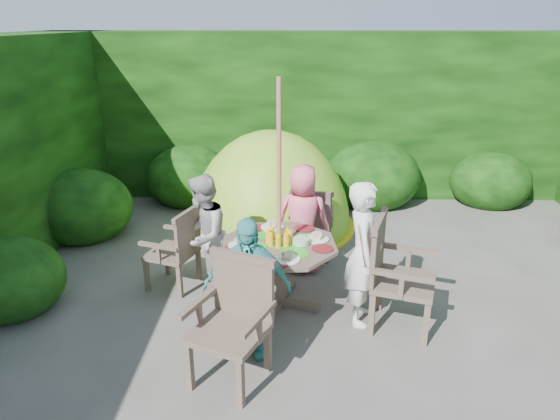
{
  "coord_description": "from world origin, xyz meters",
  "views": [
    {
      "loc": [
        -0.64,
        -3.97,
        2.64
      ],
      "look_at": [
        -0.75,
        0.74,
        0.85
      ],
      "focal_mm": 32.0,
      "sensor_mm": 36.0,
      "label": 1
    }
  ],
  "objects_px": {
    "child_right": "(363,254)",
    "dome_tent": "(270,226)",
    "patio_table": "(279,253)",
    "child_back": "(303,219)",
    "child_front": "(247,288)",
    "garden_chair_back": "(311,223)",
    "garden_chair_front": "(234,319)",
    "garden_chair_left": "(178,248)",
    "garden_chair_right": "(395,273)",
    "parasol_pole": "(279,200)",
    "child_left": "(203,236)"
  },
  "relations": [
    {
      "from": "garden_chair_left",
      "to": "child_front",
      "type": "distance_m",
      "value": 1.37
    },
    {
      "from": "parasol_pole",
      "to": "garden_chair_back",
      "type": "height_order",
      "value": "parasol_pole"
    },
    {
      "from": "child_left",
      "to": "child_front",
      "type": "bearing_deg",
      "value": 33.23
    },
    {
      "from": "garden_chair_right",
      "to": "patio_table",
      "type": "bearing_deg",
      "value": 90.94
    },
    {
      "from": "patio_table",
      "to": "garden_chair_right",
      "type": "relative_size",
      "value": 1.44
    },
    {
      "from": "parasol_pole",
      "to": "child_right",
      "type": "distance_m",
      "value": 0.9
    },
    {
      "from": "child_left",
      "to": "dome_tent",
      "type": "height_order",
      "value": "dome_tent"
    },
    {
      "from": "child_right",
      "to": "patio_table",
      "type": "bearing_deg",
      "value": 77.51
    },
    {
      "from": "child_right",
      "to": "dome_tent",
      "type": "relative_size",
      "value": 0.5
    },
    {
      "from": "child_back",
      "to": "child_front",
      "type": "height_order",
      "value": "child_front"
    },
    {
      "from": "garden_chair_left",
      "to": "garden_chair_back",
      "type": "xyz_separation_m",
      "value": [
        1.4,
        0.72,
        -0.0
      ]
    },
    {
      "from": "child_right",
      "to": "child_front",
      "type": "distance_m",
      "value": 1.13
    },
    {
      "from": "garden_chair_front",
      "to": "child_left",
      "type": "relative_size",
      "value": 0.76
    },
    {
      "from": "garden_chair_right",
      "to": "dome_tent",
      "type": "height_order",
      "value": "dome_tent"
    },
    {
      "from": "patio_table",
      "to": "child_back",
      "type": "bearing_deg",
      "value": 72.79
    },
    {
      "from": "parasol_pole",
      "to": "garden_chair_front",
      "type": "relative_size",
      "value": 2.32
    },
    {
      "from": "parasol_pole",
      "to": "garden_chair_front",
      "type": "height_order",
      "value": "parasol_pole"
    },
    {
      "from": "patio_table",
      "to": "child_front",
      "type": "xyz_separation_m",
      "value": [
        -0.24,
        -0.76,
        0.05
      ]
    },
    {
      "from": "parasol_pole",
      "to": "patio_table",
      "type": "bearing_deg",
      "value": -4.68
    },
    {
      "from": "child_left",
      "to": "child_back",
      "type": "relative_size",
      "value": 1.03
    },
    {
      "from": "child_left",
      "to": "child_back",
      "type": "bearing_deg",
      "value": 123.23
    },
    {
      "from": "garden_chair_back",
      "to": "child_back",
      "type": "bearing_deg",
      "value": 74.33
    },
    {
      "from": "child_back",
      "to": "dome_tent",
      "type": "distance_m",
      "value": 1.46
    },
    {
      "from": "child_left",
      "to": "dome_tent",
      "type": "distance_m",
      "value": 1.98
    },
    {
      "from": "patio_table",
      "to": "garden_chair_front",
      "type": "xyz_separation_m",
      "value": [
        -0.32,
        -1.05,
        -0.05
      ]
    },
    {
      "from": "patio_table",
      "to": "child_back",
      "type": "distance_m",
      "value": 0.8
    },
    {
      "from": "parasol_pole",
      "to": "child_back",
      "type": "height_order",
      "value": "parasol_pole"
    },
    {
      "from": "garden_chair_front",
      "to": "child_left",
      "type": "bearing_deg",
      "value": 133.04
    },
    {
      "from": "patio_table",
      "to": "garden_chair_right",
      "type": "xyz_separation_m",
      "value": [
        1.04,
        -0.33,
        -0.03
      ]
    },
    {
      "from": "dome_tent",
      "to": "parasol_pole",
      "type": "bearing_deg",
      "value": -68.55
    },
    {
      "from": "child_back",
      "to": "child_front",
      "type": "xyz_separation_m",
      "value": [
        -0.48,
        -1.53,
        0.0
      ]
    },
    {
      "from": "patio_table",
      "to": "child_front",
      "type": "height_order",
      "value": "child_front"
    },
    {
      "from": "garden_chair_front",
      "to": "parasol_pole",
      "type": "bearing_deg",
      "value": 97.1
    },
    {
      "from": "garden_chair_left",
      "to": "child_right",
      "type": "height_order",
      "value": "child_right"
    },
    {
      "from": "child_left",
      "to": "child_front",
      "type": "xyz_separation_m",
      "value": [
        0.52,
        -1.0,
        -0.01
      ]
    },
    {
      "from": "garden_chair_right",
      "to": "garden_chair_left",
      "type": "height_order",
      "value": "garden_chair_right"
    },
    {
      "from": "parasol_pole",
      "to": "garden_chair_back",
      "type": "distance_m",
      "value": 1.29
    },
    {
      "from": "garden_chair_left",
      "to": "garden_chair_front",
      "type": "distance_m",
      "value": 1.56
    },
    {
      "from": "child_right",
      "to": "child_left",
      "type": "distance_m",
      "value": 1.6
    },
    {
      "from": "garden_chair_right",
      "to": "garden_chair_left",
      "type": "distance_m",
      "value": 2.2
    },
    {
      "from": "garden_chair_back",
      "to": "child_back",
      "type": "relative_size",
      "value": 0.69
    },
    {
      "from": "garden_chair_back",
      "to": "dome_tent",
      "type": "distance_m",
      "value": 1.19
    },
    {
      "from": "garden_chair_back",
      "to": "child_back",
      "type": "xyz_separation_m",
      "value": [
        -0.11,
        -0.29,
        0.16
      ]
    },
    {
      "from": "garden_chair_right",
      "to": "parasol_pole",
      "type": "bearing_deg",
      "value": 90.99
    },
    {
      "from": "garden_chair_front",
      "to": "dome_tent",
      "type": "relative_size",
      "value": 0.35
    },
    {
      "from": "garden_chair_left",
      "to": "child_right",
      "type": "bearing_deg",
      "value": 91.58
    },
    {
      "from": "garden_chair_right",
      "to": "child_left",
      "type": "height_order",
      "value": "child_left"
    },
    {
      "from": "garden_chair_front",
      "to": "child_back",
      "type": "height_order",
      "value": "child_back"
    },
    {
      "from": "child_right",
      "to": "child_back",
      "type": "bearing_deg",
      "value": 32.58
    },
    {
      "from": "garden_chair_back",
      "to": "garden_chair_front",
      "type": "bearing_deg",
      "value": 77.2
    }
  ]
}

